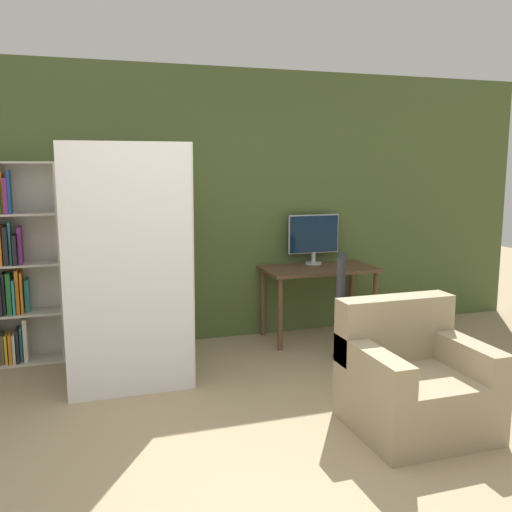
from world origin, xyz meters
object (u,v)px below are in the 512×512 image
mattress_far (125,264)px  monitor (314,236)px  office_chair (356,316)px  bookshelf (15,267)px  mattress_near (129,270)px  armchair (412,381)px

mattress_far → monitor: bearing=20.9°
office_chair → bookshelf: bearing=163.7°
bookshelf → mattress_near: mattress_near is taller
mattress_far → office_chair: bearing=-3.4°
mattress_far → mattress_near: bearing=-90.0°
office_chair → mattress_near: 2.13m
office_chair → mattress_far: 2.12m
office_chair → armchair: office_chair is taller
armchair → mattress_far: bearing=139.6°
mattress_near → mattress_far: size_ratio=1.00×
bookshelf → mattress_far: (0.89, -0.74, 0.10)m
office_chair → bookshelf: 3.09m
mattress_near → mattress_far: 0.29m
mattress_far → armchair: bearing=-40.4°
bookshelf → mattress_far: mattress_far is taller
bookshelf → mattress_near: bearing=-48.9°
bookshelf → armchair: bearing=-40.1°
armchair → mattress_near: bearing=145.5°
office_chair → bookshelf: bookshelf is taller
monitor → bookshelf: bearing=-179.5°
office_chair → bookshelf: (-2.93, 0.86, 0.48)m
monitor → mattress_far: 2.14m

